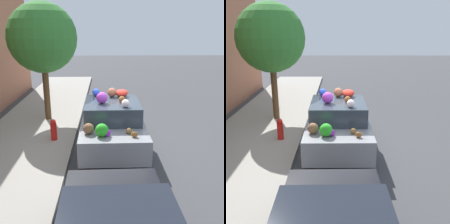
% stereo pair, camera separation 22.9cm
% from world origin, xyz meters
% --- Properties ---
extents(ground_plane, '(60.00, 60.00, 0.00)m').
position_xyz_m(ground_plane, '(0.00, 0.00, 0.00)').
color(ground_plane, '#424244').
extents(sidewalk_curb, '(24.00, 3.20, 0.14)m').
position_xyz_m(sidewalk_curb, '(0.00, 2.70, 0.07)').
color(sidewalk_curb, '#9E998E').
rests_on(sidewalk_curb, ground).
extents(street_tree, '(2.57, 2.57, 4.44)m').
position_xyz_m(street_tree, '(2.37, 2.37, 3.27)').
color(street_tree, brown).
rests_on(street_tree, sidewalk_curb).
extents(fire_hydrant, '(0.20, 0.20, 0.70)m').
position_xyz_m(fire_hydrant, '(0.24, 1.76, 0.48)').
color(fire_hydrant, red).
rests_on(fire_hydrant, sidewalk_curb).
extents(art_car, '(3.96, 1.91, 1.86)m').
position_xyz_m(art_car, '(-0.03, -0.13, 0.80)').
color(art_car, gray).
rests_on(art_car, ground).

